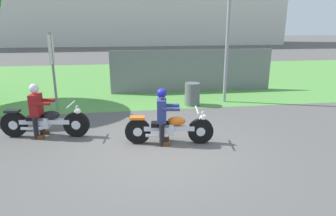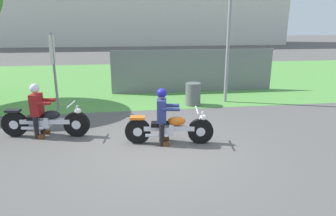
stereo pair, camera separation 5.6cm
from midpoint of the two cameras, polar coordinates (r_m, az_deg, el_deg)
The scene contains 9 objects.
ground at distance 7.01m, azimuth -1.33°, elevation -8.33°, with size 120.00×120.00×0.00m, color #565451.
grass_verge at distance 16.03m, azimuth -5.32°, elevation 5.59°, with size 60.00×12.00×0.01m, color #549342.
motorcycle_lead at distance 7.34m, azimuth 0.49°, elevation -3.91°, with size 2.17×0.66×0.87m.
rider_lead at distance 7.20m, azimuth -0.84°, elevation -0.72°, with size 0.59×0.51×1.39m.
motorcycle_follow at distance 8.39m, azimuth -22.16°, elevation -2.43°, with size 2.28×0.67×0.89m.
rider_follow at distance 8.34m, azimuth -23.53°, elevation 0.36°, with size 0.59×0.51×1.41m.
trash_can at distance 10.77m, azimuth 4.95°, elevation 2.65°, with size 0.54×0.54×0.81m, color #595E5B.
sign_banner at distance 10.54m, azimuth -20.95°, elevation 8.65°, with size 0.08×0.60×2.60m.
fence_segment at distance 12.89m, azimuth 5.09°, elevation 7.10°, with size 7.00×0.06×1.80m, color slate.
Camera 2 is at (-0.71, -6.34, 2.89)m, focal length 31.88 mm.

